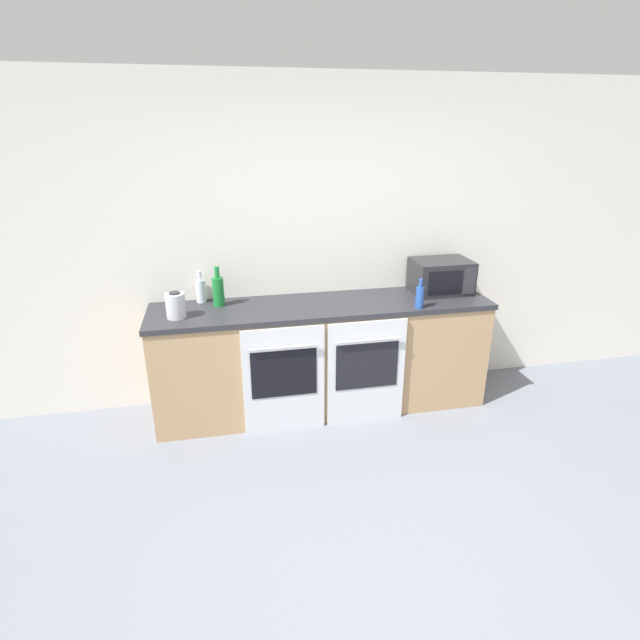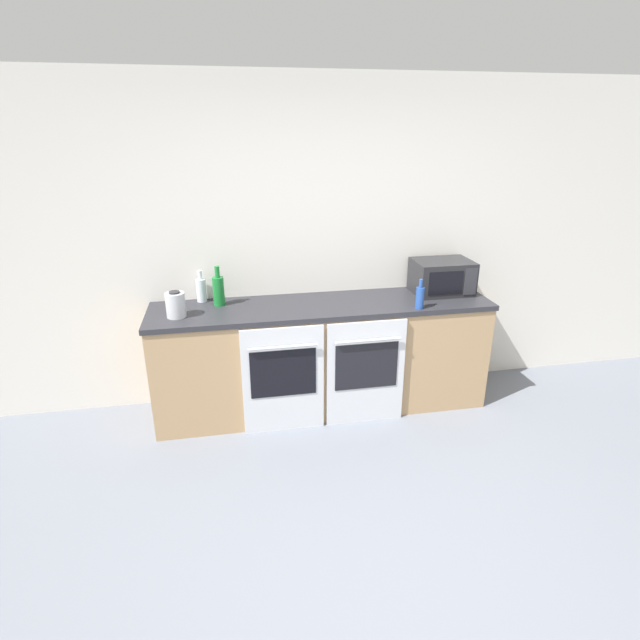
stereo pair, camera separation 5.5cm
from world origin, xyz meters
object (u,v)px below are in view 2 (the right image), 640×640
at_px(kettle, 176,305).
at_px(oven_right, 366,372).
at_px(oven_left, 283,380).
at_px(bottle_green, 219,290).
at_px(bottle_clear, 201,289).
at_px(bottle_blue, 420,297).
at_px(microwave, 442,277).

bearing_deg(kettle, oven_right, -9.51).
relative_size(oven_left, bottle_green, 2.75).
xyz_separation_m(oven_left, kettle, (-0.74, 0.23, 0.56)).
bearing_deg(bottle_clear, bottle_green, -40.71).
height_order(oven_left, oven_right, same).
height_order(oven_left, bottle_green, bottle_green).
bearing_deg(kettle, bottle_blue, -5.11).
relative_size(oven_left, bottle_clear, 3.39).
relative_size(bottle_clear, kettle, 1.30).
xyz_separation_m(oven_right, bottle_green, (-1.08, 0.43, 0.59)).
bearing_deg(bottle_blue, kettle, 174.89).
distance_m(oven_left, bottle_clear, 0.98).
xyz_separation_m(oven_right, bottle_clear, (-1.21, 0.55, 0.57)).
relative_size(bottle_green, kettle, 1.61).
bearing_deg(bottle_green, kettle, -146.69).
distance_m(oven_right, bottle_clear, 1.45).
height_order(oven_right, bottle_blue, bottle_blue).
xyz_separation_m(bottle_clear, kettle, (-0.17, -0.32, -0.01)).
height_order(microwave, bottle_blue, microwave).
bearing_deg(bottle_clear, oven_right, -24.48).
xyz_separation_m(oven_right, microwave, (0.75, 0.41, 0.61)).
relative_size(microwave, bottle_clear, 1.87).
bearing_deg(kettle, bottle_clear, 61.53).
distance_m(microwave, kettle, 2.14).
relative_size(bottle_clear, bottle_blue, 1.09).
height_order(oven_right, kettle, kettle).
xyz_separation_m(microwave, bottle_clear, (-1.96, 0.14, -0.04)).
bearing_deg(bottle_clear, oven_left, -44.03).
bearing_deg(oven_left, kettle, 162.68).
relative_size(oven_right, kettle, 4.42).
height_order(microwave, kettle, microwave).
bearing_deg(microwave, oven_left, -163.68).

